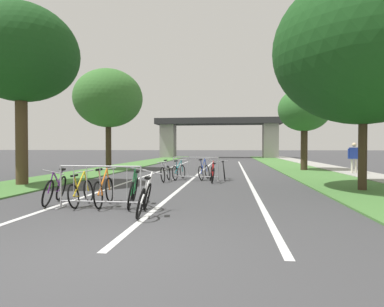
% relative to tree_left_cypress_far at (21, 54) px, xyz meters
% --- Properties ---
extents(ground_plane, '(300.00, 300.00, 0.00)m').
position_rel_tree_left_cypress_far_xyz_m(ground_plane, '(6.26, -7.31, -5.08)').
color(ground_plane, '#3D3D3F').
extents(grass_verge_left, '(3.09, 49.83, 0.05)m').
position_rel_tree_left_cypress_far_xyz_m(grass_verge_left, '(0.04, 13.08, -5.05)').
color(grass_verge_left, '#477A38').
rests_on(grass_verge_left, ground).
extents(grass_verge_right, '(3.09, 49.83, 0.05)m').
position_rel_tree_left_cypress_far_xyz_m(grass_verge_right, '(12.47, 13.08, -5.05)').
color(grass_verge_right, '#477A38').
rests_on(grass_verge_right, ground).
extents(sidewalk_path_right, '(1.94, 49.83, 0.08)m').
position_rel_tree_left_cypress_far_xyz_m(sidewalk_path_right, '(14.99, 13.08, -5.04)').
color(sidewalk_path_right, '#9E9B93').
rests_on(sidewalk_path_right, ground).
extents(lane_stripe_center, '(0.14, 28.83, 0.01)m').
position_rel_tree_left_cypress_far_xyz_m(lane_stripe_center, '(6.26, 7.11, -5.07)').
color(lane_stripe_center, silver).
rests_on(lane_stripe_center, ground).
extents(lane_stripe_right_lane, '(0.14, 28.83, 0.01)m').
position_rel_tree_left_cypress_far_xyz_m(lane_stripe_right_lane, '(8.83, 7.11, -5.07)').
color(lane_stripe_right_lane, silver).
rests_on(lane_stripe_right_lane, ground).
extents(lane_stripe_left_lane, '(0.14, 28.83, 0.01)m').
position_rel_tree_left_cypress_far_xyz_m(lane_stripe_left_lane, '(3.69, 7.11, -5.07)').
color(lane_stripe_left_lane, silver).
rests_on(lane_stripe_left_lane, ground).
extents(overpass_bridge, '(17.50, 3.97, 5.50)m').
position_rel_tree_left_cypress_far_xyz_m(overpass_bridge, '(6.26, 33.88, -1.20)').
color(overpass_bridge, '#2D2D30').
rests_on(overpass_bridge, ground).
extents(tree_left_cypress_far, '(4.37, 4.37, 6.97)m').
position_rel_tree_left_cypress_far_xyz_m(tree_left_cypress_far, '(0.00, 0.00, 0.00)').
color(tree_left_cypress_far, '#4C3823').
rests_on(tree_left_cypress_far, ground).
extents(tree_left_oak_near, '(4.48, 4.48, 6.60)m').
position_rel_tree_left_cypress_far_xyz_m(tree_left_oak_near, '(0.05, 8.79, -0.40)').
color(tree_left_oak_near, '#3D2D1E').
rests_on(tree_left_oak_near, ground).
extents(tree_right_pine_far, '(5.95, 5.95, 7.32)m').
position_rel_tree_left_cypress_far_xyz_m(tree_right_pine_far, '(12.45, -0.16, -0.30)').
color(tree_right_pine_far, '#3D2D1E').
rests_on(tree_right_pine_far, ground).
extents(tree_right_oak_mid, '(3.25, 3.25, 5.25)m').
position_rel_tree_left_cypress_far_xyz_m(tree_right_oak_mid, '(12.62, 9.38, -1.25)').
color(tree_right_oak_mid, '#3D2D1E').
rests_on(tree_right_oak_mid, ground).
extents(crowd_barrier_nearest, '(2.08, 0.47, 1.05)m').
position_rel_tree_left_cypress_far_xyz_m(crowd_barrier_nearest, '(4.94, -4.22, -4.56)').
color(crowd_barrier_nearest, '#ADADB2').
rests_on(crowd_barrier_nearest, ground).
extents(crowd_barrier_second, '(2.09, 0.53, 1.05)m').
position_rel_tree_left_cypress_far_xyz_m(crowd_barrier_second, '(6.50, 2.61, -4.56)').
color(crowd_barrier_second, '#ADADB2').
rests_on(crowd_barrier_second, ground).
extents(bicycle_green_0, '(0.71, 1.75, 1.04)m').
position_rel_tree_left_cypress_far_xyz_m(bicycle_green_0, '(5.61, -3.72, -4.70)').
color(bicycle_green_0, black).
rests_on(bicycle_green_0, ground).
extents(bicycle_silver_1, '(0.43, 1.71, 0.93)m').
position_rel_tree_left_cypress_far_xyz_m(bicycle_silver_1, '(5.22, 2.21, -4.71)').
color(bicycle_silver_1, black).
rests_on(bicycle_silver_1, ground).
extents(bicycle_white_2, '(0.49, 1.63, 0.97)m').
position_rel_tree_left_cypress_far_xyz_m(bicycle_white_2, '(6.17, -4.71, -4.72)').
color(bicycle_white_2, black).
rests_on(bicycle_white_2, ground).
extents(bicycle_yellow_3, '(0.52, 1.56, 0.89)m').
position_rel_tree_left_cypress_far_xyz_m(bicycle_yellow_3, '(4.25, -3.78, -4.73)').
color(bicycle_yellow_3, black).
rests_on(bicycle_yellow_3, ground).
extents(bicycle_teal_4, '(0.50, 1.64, 0.91)m').
position_rel_tree_left_cypress_far_xyz_m(bicycle_teal_4, '(5.66, 3.10, -4.71)').
color(bicycle_teal_4, black).
rests_on(bicycle_teal_4, ground).
extents(bicycle_blue_5, '(0.54, 1.60, 0.99)m').
position_rel_tree_left_cypress_far_xyz_m(bicycle_blue_5, '(6.82, 3.11, -4.71)').
color(bicycle_blue_5, black).
rests_on(bicycle_blue_5, ground).
extents(bicycle_purple_6, '(0.74, 1.73, 0.94)m').
position_rel_tree_left_cypress_far_xyz_m(bicycle_purple_6, '(3.48, -3.66, -4.70)').
color(bicycle_purple_6, black).
rests_on(bicycle_purple_6, ground).
extents(bicycle_black_7, '(0.44, 1.68, 0.88)m').
position_rel_tree_left_cypress_far_xyz_m(bicycle_black_7, '(7.75, 3.09, -4.72)').
color(bicycle_black_7, black).
rests_on(bicycle_black_7, ground).
extents(bicycle_orange_8, '(0.48, 1.64, 0.96)m').
position_rel_tree_left_cypress_far_xyz_m(bicycle_orange_8, '(4.85, -3.75, -4.70)').
color(bicycle_orange_8, black).
rests_on(bicycle_orange_8, ground).
extents(bicycle_red_9, '(0.47, 1.65, 0.93)m').
position_rel_tree_left_cypress_far_xyz_m(bicycle_red_9, '(7.26, 2.08, -4.72)').
color(bicycle_red_9, black).
rests_on(bicycle_red_9, ground).
extents(pedestrian_in_red_jacket, '(0.62, 0.34, 1.73)m').
position_rel_tree_left_cypress_far_xyz_m(pedestrian_in_red_jacket, '(14.65, 6.71, -4.03)').
color(pedestrian_in_red_jacket, beige).
rests_on(pedestrian_in_red_jacket, ground).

